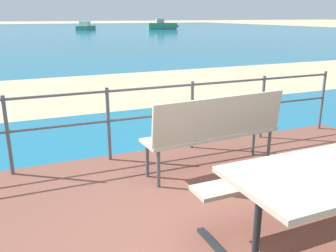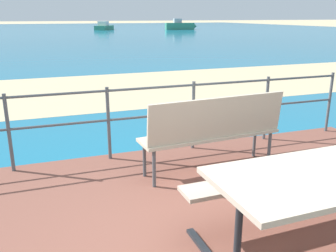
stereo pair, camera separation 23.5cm
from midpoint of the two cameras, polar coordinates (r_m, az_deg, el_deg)
The scene contains 6 objects.
sea_water at distance 42.04m, azimuth -21.16°, elevation 13.33°, with size 90.00×90.00×0.01m, color #196B8E.
beach_strip at distance 9.67m, azimuth -13.40°, elevation 5.40°, with size 54.00×4.78×0.01m, color tan.
park_bench at distance 4.25m, azimuth 5.97°, elevation -0.19°, with size 1.74×0.55×0.94m.
railing_fence at distance 4.82m, azimuth -3.92°, elevation 2.40°, with size 5.94×0.04×0.95m.
boat_near at distance 49.96m, azimuth -0.99°, elevation 15.41°, with size 4.33×2.04×1.40m.
boat_mid at distance 49.64m, azimuth -12.85°, elevation 14.86°, with size 2.94×3.68×1.09m.
Camera 1 is at (-1.60, -1.93, 1.87)m, focal length 39.01 mm.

